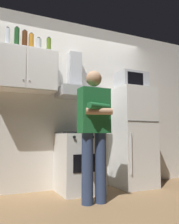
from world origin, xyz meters
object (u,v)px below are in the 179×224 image
(stove_oven, at_px, (79,162))
(bottle_vodka_clear, at_px, (7,37))
(bottle_canister_steel, at_px, (39,45))
(bottle_olive_oil, at_px, (49,45))
(cooking_pot, at_px, (91,128))
(range_hood, at_px, (76,86))
(bottle_liquor_amber, at_px, (31,43))
(refrigerator, at_px, (133,137))
(microwave, at_px, (131,81))
(bottle_rum_dark, at_px, (25,40))
(person_standing, at_px, (94,129))
(bottle_wine_green, at_px, (17,38))
(upper_cabinet, at_px, (24,70))

(stove_oven, xyz_separation_m, bottle_vodka_clear, (-1.04, 0.12, 1.75))
(bottle_vodka_clear, bearing_deg, bottle_canister_steel, 1.13)
(bottle_olive_oil, bearing_deg, stove_oven, -13.02)
(bottle_canister_steel, distance_m, bottle_vodka_clear, 0.44)
(cooking_pot, bearing_deg, range_hood, 117.88)
(cooking_pot, bearing_deg, bottle_liquor_amber, 161.08)
(bottle_liquor_amber, bearing_deg, cooking_pot, -18.92)
(range_hood, xyz_separation_m, refrigerator, (0.95, -0.13, -0.80))
(stove_oven, height_order, bottle_vodka_clear, bottle_vodka_clear)
(microwave, distance_m, bottle_rum_dark, 1.82)
(bottle_canister_steel, bearing_deg, refrigerator, -4.56)
(person_standing, relative_size, cooking_pot, 5.32)
(bottle_rum_dark, bearing_deg, refrigerator, -4.73)
(bottle_wine_green, bearing_deg, refrigerator, -4.21)
(refrigerator, distance_m, bottle_olive_oil, 1.96)
(upper_cabinet, xyz_separation_m, microwave, (1.75, -0.11, -0.01))
(upper_cabinet, bearing_deg, range_hood, 0.09)
(stove_oven, bearing_deg, person_standing, -94.72)
(bottle_rum_dark, bearing_deg, range_hood, -1.36)
(cooking_pot, bearing_deg, bottle_vodka_clear, 168.67)
(bottle_vodka_clear, bearing_deg, cooking_pot, -11.33)
(microwave, bearing_deg, refrigerator, -89.10)
(bottle_olive_oil, bearing_deg, person_standing, -60.24)
(bottle_vodka_clear, bearing_deg, bottle_rum_dark, 7.08)
(microwave, bearing_deg, bottle_canister_steel, 176.11)
(bottle_vodka_clear, bearing_deg, bottle_olive_oil, -1.03)
(upper_cabinet, height_order, person_standing, upper_cabinet)
(upper_cabinet, relative_size, bottle_vodka_clear, 3.17)
(bottle_olive_oil, bearing_deg, bottle_canister_steel, 172.70)
(upper_cabinet, relative_size, stove_oven, 1.03)
(stove_oven, bearing_deg, bottle_canister_steel, 168.37)
(bottle_olive_oil, bearing_deg, bottle_liquor_amber, 166.06)
(bottle_rum_dark, xyz_separation_m, bottle_olive_oil, (0.35, -0.04, -0.03))
(stove_oven, bearing_deg, bottle_vodka_clear, 173.65)
(bottle_vodka_clear, distance_m, bottle_liquor_amber, 0.34)
(bottle_olive_oil, bearing_deg, bottle_rum_dark, 173.41)
(cooking_pot, bearing_deg, bottle_rum_dark, 164.18)
(refrigerator, relative_size, person_standing, 0.98)
(upper_cabinet, height_order, bottle_liquor_amber, bottle_liquor_amber)
(cooking_pot, height_order, bottle_vodka_clear, bottle_vodka_clear)
(upper_cabinet, bearing_deg, bottle_canister_steel, -0.17)
(bottle_vodka_clear, relative_size, bottle_liquor_amber, 1.00)
(microwave, xyz_separation_m, bottle_liquor_amber, (-1.66, 0.15, 0.44))
(person_standing, bearing_deg, stove_oven, 85.28)
(cooking_pot, xyz_separation_m, bottle_olive_oil, (-0.59, 0.22, 1.24))
(range_hood, height_order, person_standing, range_hood)
(bottle_olive_oil, distance_m, bottle_liquor_amber, 0.26)
(range_hood, bearing_deg, bottle_olive_oil, -177.36)
(microwave, height_order, person_standing, microwave)
(cooking_pot, distance_m, bottle_rum_dark, 1.60)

